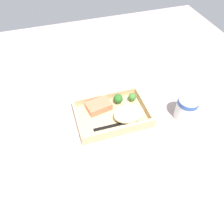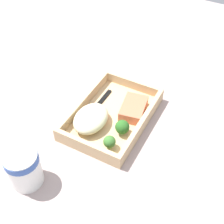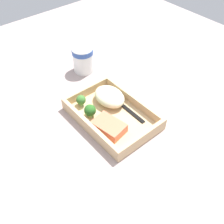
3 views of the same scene
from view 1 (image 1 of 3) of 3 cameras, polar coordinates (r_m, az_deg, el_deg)
name	(u,v)px [view 1 (image 1 of 3)]	position (r cm, az deg, el deg)	size (l,w,h in cm)	color
ground_plane	(112,118)	(84.38, 0.00, -1.66)	(160.00, 160.00, 2.00)	#A28E8A
takeout_tray	(112,116)	(83.15, 0.00, -0.95)	(27.21, 18.72, 1.20)	tan
tray_rim	(112,112)	(81.60, 0.00, -0.03)	(27.21, 18.72, 2.89)	tan
salmon_fillet	(99,106)	(83.83, -3.50, 1.56)	(9.15, 6.09, 2.89)	#E26E4C
mashed_potatoes	(128,114)	(80.16, 4.32, -0.54)	(11.10, 8.24, 4.47)	beige
broccoli_floret_1	(132,97)	(86.37, 5.31, 3.91)	(3.08, 3.08, 3.84)	#769E56
broccoli_floret_2	(118,99)	(85.23, 1.63, 3.45)	(3.66, 3.66, 4.18)	#82A45D
fork	(118,125)	(79.42, 1.46, -3.30)	(15.82, 2.24, 0.44)	black
paper_cup	(186,107)	(84.22, 18.87, 1.19)	(7.66, 7.66, 9.42)	white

